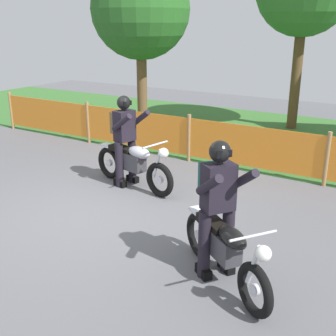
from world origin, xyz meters
TOP-DOWN VIEW (x-y plane):
  - ground at (0.00, 0.00)m, footprint 24.00×24.00m
  - grass_verge at (0.00, 6.11)m, footprint 24.00×6.04m
  - barrier_fence at (0.00, 3.09)m, footprint 11.71×0.08m
  - tree_leftmost at (-2.55, 4.99)m, footprint 2.64×2.64m
  - motorcycle_lead at (2.57, -0.74)m, footprint 1.59×1.19m
  - motorcycle_trailing at (-0.13, 1.19)m, footprint 1.99×0.71m
  - rider_lead at (2.40, -0.62)m, footprint 0.78×0.73m
  - rider_trailing at (-0.34, 1.23)m, footprint 0.74×0.63m
  - traffic_cone at (1.41, 1.99)m, footprint 0.32×0.32m

SIDE VIEW (x-z plane):
  - ground at x=0.00m, z-range -0.02..0.00m
  - grass_verge at x=0.00m, z-range 0.00..0.01m
  - traffic_cone at x=1.41m, z-range -0.01..0.52m
  - motorcycle_lead at x=2.57m, z-range -0.01..0.88m
  - motorcycle_trailing at x=-0.13m, z-range -0.01..0.94m
  - barrier_fence at x=0.00m, z-range 0.02..1.07m
  - rider_lead at x=2.40m, z-range 0.11..1.80m
  - rider_trailing at x=-0.34m, z-range 0.11..1.80m
  - tree_leftmost at x=-2.55m, z-range 0.95..5.52m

